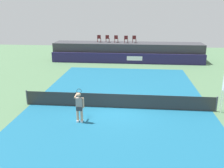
{
  "coord_description": "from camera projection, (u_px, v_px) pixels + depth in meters",
  "views": [
    {
      "loc": [
        1.07,
        -15.11,
        6.31
      ],
      "look_at": [
        -0.62,
        2.0,
        1.0
      ],
      "focal_mm": 39.81,
      "sensor_mm": 36.0,
      "label": 1
    }
  ],
  "objects": [
    {
      "name": "ground_plane",
      "position": [
        121.0,
        93.0,
        19.18
      ],
      "size": [
        48.0,
        48.0,
        0.0
      ],
      "primitive_type": "plane",
      "color": "#4C704C"
    },
    {
      "name": "court_inner",
      "position": [
        118.0,
        108.0,
        16.33
      ],
      "size": [
        12.0,
        22.0,
        0.0
      ],
      "primitive_type": "cube",
      "color": "#16597A",
      "rests_on": "ground"
    },
    {
      "name": "sponsor_wall",
      "position": [
        127.0,
        59.0,
        28.98
      ],
      "size": [
        18.0,
        0.22,
        1.2
      ],
      "color": "#231E4C",
      "rests_on": "ground"
    },
    {
      "name": "spectator_platform",
      "position": [
        128.0,
        52.0,
        30.55
      ],
      "size": [
        18.0,
        2.8,
        2.2
      ],
      "primitive_type": "cube",
      "color": "#38383D",
      "rests_on": "ground"
    },
    {
      "name": "spectator_chair_far_left",
      "position": [
        99.0,
        38.0,
        30.61
      ],
      "size": [
        0.47,
        0.47,
        0.89
      ],
      "color": "#561919",
      "rests_on": "spectator_platform"
    },
    {
      "name": "spectator_chair_left",
      "position": [
        107.0,
        38.0,
        30.48
      ],
      "size": [
        0.47,
        0.47,
        0.89
      ],
      "color": "#561919",
      "rests_on": "spectator_platform"
    },
    {
      "name": "spectator_chair_center",
      "position": [
        116.0,
        38.0,
        30.27
      ],
      "size": [
        0.47,
        0.47,
        0.89
      ],
      "color": "#561919",
      "rests_on": "spectator_platform"
    },
    {
      "name": "spectator_chair_right",
      "position": [
        126.0,
        39.0,
        29.9
      ],
      "size": [
        0.46,
        0.46,
        0.89
      ],
      "color": "#561919",
      "rests_on": "spectator_platform"
    },
    {
      "name": "spectator_chair_far_right",
      "position": [
        134.0,
        39.0,
        30.04
      ],
      "size": [
        0.48,
        0.48,
        0.89
      ],
      "color": "#561919",
      "rests_on": "spectator_platform"
    },
    {
      "name": "tennis_net",
      "position": [
        118.0,
        101.0,
        16.19
      ],
      "size": [
        12.4,
        0.02,
        0.95
      ],
      "primitive_type": "cube",
      "color": "#2D2D2D",
      "rests_on": "ground"
    },
    {
      "name": "net_post_near",
      "position": [
        27.0,
        97.0,
        16.76
      ],
      "size": [
        0.1,
        0.1,
        1.0
      ],
      "primitive_type": "cylinder",
      "color": "#4C4C51",
      "rests_on": "ground"
    },
    {
      "name": "net_post_far",
      "position": [
        217.0,
        104.0,
        15.6
      ],
      "size": [
        0.1,
        0.1,
        1.0
      ],
      "primitive_type": "cylinder",
      "color": "#4C4C51",
      "rests_on": "ground"
    },
    {
      "name": "tennis_player",
      "position": [
        79.0,
        106.0,
        14.06
      ],
      "size": [
        0.66,
        1.13,
        1.77
      ],
      "color": "white",
      "rests_on": "court_inner"
    }
  ]
}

